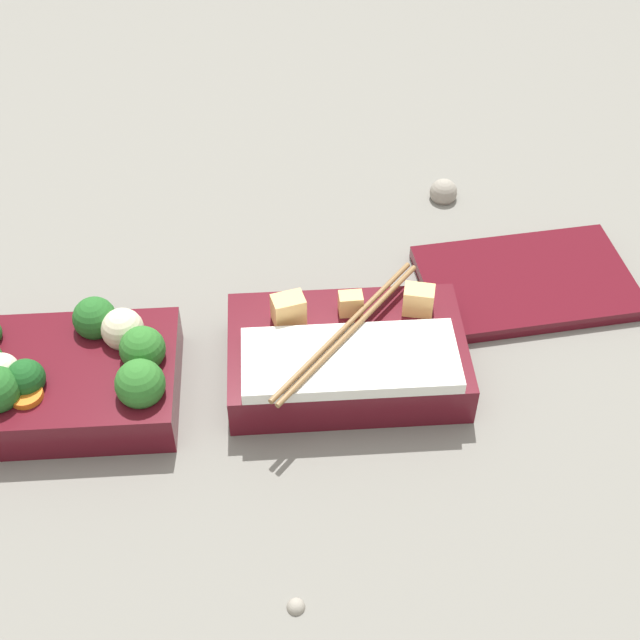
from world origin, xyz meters
TOP-DOWN VIEW (x-y plane):
  - ground_plane at (0.00, 0.00)m, footprint 3.00×3.00m
  - bento_tray_vegetable at (-0.12, -0.00)m, footprint 0.22×0.14m
  - bento_tray_rice at (0.14, 0.01)m, footprint 0.22×0.17m
  - bento_lid at (0.33, 0.12)m, footprint 0.23×0.16m
  - pebble_0 at (0.08, -0.22)m, footprint 0.01×0.01m
  - pebble_1 at (0.27, 0.27)m, footprint 0.03×0.03m

SIDE VIEW (x-z plane):
  - ground_plane at x=0.00m, z-range 0.00..0.00m
  - pebble_0 at x=0.08m, z-range 0.00..0.01m
  - bento_lid at x=0.33m, z-range 0.00..0.01m
  - pebble_1 at x=0.27m, z-range -0.01..0.02m
  - bento_tray_rice at x=0.14m, z-range -0.01..0.06m
  - bento_tray_vegetable at x=-0.12m, z-range -0.01..0.07m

